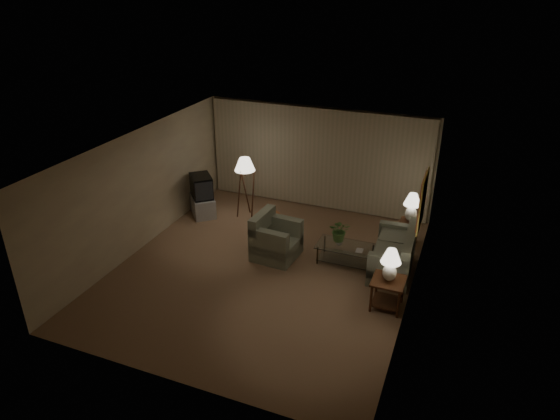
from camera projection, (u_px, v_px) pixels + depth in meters
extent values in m
plane|color=#936851|center=(265.00, 269.00, 10.66)|extent=(7.00, 7.00, 0.00)
cube|color=beige|center=(318.00, 157.00, 13.00)|extent=(6.00, 0.04, 2.70)
cube|color=beige|center=(141.00, 190.00, 11.07)|extent=(0.04, 7.00, 2.70)
cube|color=beige|center=(416.00, 238.00, 9.07)|extent=(0.04, 7.00, 2.70)
cube|color=white|center=(264.00, 148.00, 9.49)|extent=(6.00, 7.00, 0.04)
cube|color=beige|center=(317.00, 158.00, 12.93)|extent=(5.85, 0.12, 2.65)
cube|color=gold|center=(423.00, 201.00, 9.58)|extent=(0.03, 0.90, 1.10)
cube|color=#B02021|center=(421.00, 201.00, 9.58)|extent=(0.02, 0.80, 1.00)
cube|color=gray|center=(392.00, 262.00, 10.55)|extent=(1.69, 0.95, 0.38)
cube|color=gray|center=(276.00, 248.00, 11.03)|extent=(1.08, 1.03, 0.42)
cube|color=#3A1F10|center=(389.00, 281.00, 9.20)|extent=(0.60, 0.60, 0.04)
cube|color=#3A1F10|center=(386.00, 301.00, 9.40)|extent=(0.51, 0.51, 0.02)
cylinder|color=#3A1F10|center=(371.00, 299.00, 9.21)|extent=(0.05, 0.05, 0.56)
cylinder|color=#3A1F10|center=(377.00, 284.00, 9.63)|extent=(0.05, 0.05, 0.56)
cylinder|color=#3A1F10|center=(398.00, 305.00, 9.04)|extent=(0.05, 0.05, 0.56)
cylinder|color=#3A1F10|center=(403.00, 290.00, 9.46)|extent=(0.05, 0.05, 0.56)
cube|color=#3A1F10|center=(410.00, 221.00, 11.38)|extent=(0.44, 0.37, 0.04)
cube|color=#3A1F10|center=(408.00, 239.00, 11.58)|extent=(0.38, 0.32, 0.02)
cylinder|color=#3A1F10|center=(400.00, 234.00, 11.45)|extent=(0.05, 0.05, 0.56)
cylinder|color=#3A1F10|center=(402.00, 229.00, 11.68)|extent=(0.05, 0.05, 0.56)
cylinder|color=#3A1F10|center=(415.00, 237.00, 11.34)|extent=(0.05, 0.05, 0.56)
cylinder|color=#3A1F10|center=(417.00, 232.00, 11.56)|extent=(0.05, 0.05, 0.56)
ellipsoid|color=white|center=(390.00, 272.00, 9.12)|extent=(0.26, 0.26, 0.33)
cylinder|color=white|center=(391.00, 263.00, 9.03)|extent=(0.03, 0.03, 0.08)
cone|color=white|center=(391.00, 256.00, 8.97)|extent=(0.38, 0.38, 0.26)
ellipsoid|color=white|center=(411.00, 214.00, 11.30)|extent=(0.27, 0.27, 0.34)
cylinder|color=white|center=(412.00, 206.00, 11.20)|extent=(0.03, 0.03, 0.08)
cone|color=white|center=(413.00, 199.00, 11.14)|extent=(0.39, 0.39, 0.27)
cube|color=silver|center=(346.00, 246.00, 10.70)|extent=(1.23, 0.67, 0.02)
cube|color=silver|center=(345.00, 259.00, 10.84)|extent=(1.15, 0.58, 0.01)
cylinder|color=#3A2E17|center=(317.00, 256.00, 10.75)|extent=(0.04, 0.04, 0.40)
cylinder|color=#3A2E17|center=(325.00, 244.00, 11.20)|extent=(0.04, 0.04, 0.40)
cylinder|color=#3A2E17|center=(367.00, 266.00, 10.39)|extent=(0.04, 0.04, 0.40)
cylinder|color=#3A2E17|center=(373.00, 254.00, 10.83)|extent=(0.04, 0.04, 0.40)
cube|color=#B5B5B8|center=(203.00, 205.00, 12.93)|extent=(1.36, 1.36, 0.50)
cube|color=black|center=(201.00, 186.00, 12.69)|extent=(1.15, 1.15, 0.58)
cylinder|color=#3A1F10|center=(245.00, 171.00, 12.39)|extent=(0.04, 0.04, 0.23)
cone|color=white|center=(245.00, 164.00, 12.31)|extent=(0.52, 0.52, 0.32)
cylinder|color=#A56538|center=(268.00, 222.00, 12.20)|extent=(0.77, 0.77, 0.40)
imported|color=silver|center=(339.00, 242.00, 10.72)|extent=(0.15, 0.15, 0.14)
imported|color=#4E7E38|center=(340.00, 229.00, 10.58)|extent=(0.52, 0.48, 0.49)
imported|color=olive|center=(356.00, 250.00, 10.53)|extent=(0.16, 0.21, 0.02)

